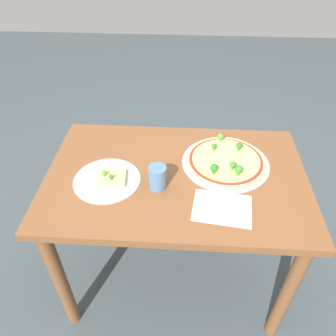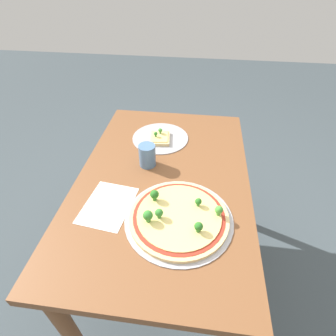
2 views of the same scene
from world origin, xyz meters
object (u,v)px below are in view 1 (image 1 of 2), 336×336
Objects in this scene: pizza_tray_whole at (226,161)px; pizza_tray_slice at (109,179)px; drinking_cup at (158,177)px; dining_table at (176,194)px.

pizza_tray_whole is 1.37× the size of pizza_tray_slice.
pizza_tray_whole is 0.52m from pizza_tray_slice.
drinking_cup reaches higher than pizza_tray_whole.
drinking_cup is (0.21, -0.02, 0.04)m from pizza_tray_slice.
dining_table is 10.92× the size of drinking_cup.
drinking_cup reaches higher than dining_table.
drinking_cup reaches higher than pizza_tray_slice.
dining_table is 0.31m from pizza_tray_slice.
pizza_tray_whole is 3.79× the size of drinking_cup.
pizza_tray_slice is at bearing -168.76° from dining_table.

